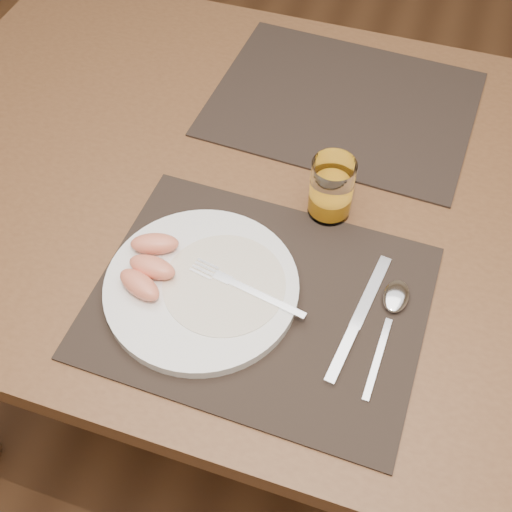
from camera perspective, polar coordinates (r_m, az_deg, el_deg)
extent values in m
plane|color=#55341D|center=(1.65, 2.46, -11.95)|extent=(5.00, 5.00, 0.00)
cube|color=brown|center=(1.04, 3.85, 5.17)|extent=(1.40, 0.90, 0.04)
cylinder|color=brown|center=(1.73, -13.66, 10.25)|extent=(0.06, 0.06, 0.71)
cube|color=black|center=(0.89, 0.30, -4.02)|extent=(0.46, 0.36, 0.00)
cube|color=black|center=(1.17, 7.72, 13.29)|extent=(0.47, 0.37, 0.00)
cylinder|color=white|center=(0.89, -4.86, -2.78)|extent=(0.27, 0.27, 0.02)
cylinder|color=white|center=(0.88, -2.85, -2.46)|extent=(0.17, 0.17, 0.00)
cube|color=silver|center=(0.87, 1.00, -3.83)|extent=(0.11, 0.03, 0.00)
cube|color=silver|center=(0.89, -2.97, -1.96)|extent=(0.03, 0.02, 0.00)
cube|color=silver|center=(0.90, -4.61, -1.18)|extent=(0.04, 0.03, 0.00)
cube|color=silver|center=(0.91, 10.17, -3.13)|extent=(0.03, 0.13, 0.00)
cube|color=silver|center=(0.85, 7.63, -8.66)|extent=(0.03, 0.09, 0.01)
cube|color=silver|center=(0.85, 10.76, -8.94)|extent=(0.01, 0.13, 0.00)
ellipsoid|color=silver|center=(0.90, 12.35, -3.50)|extent=(0.04, 0.06, 0.01)
cylinder|color=white|center=(0.95, 6.73, 6.02)|extent=(0.07, 0.07, 0.10)
cylinder|color=#FF9D15|center=(0.98, 6.56, 4.82)|extent=(0.06, 0.06, 0.03)
ellipsoid|color=#E6815D|center=(0.88, -10.31, -2.53)|extent=(0.08, 0.06, 0.03)
ellipsoid|color=#E6815D|center=(0.89, -9.20, -0.99)|extent=(0.07, 0.04, 0.03)
ellipsoid|color=#E6815D|center=(0.92, -9.00, 1.09)|extent=(0.08, 0.05, 0.03)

